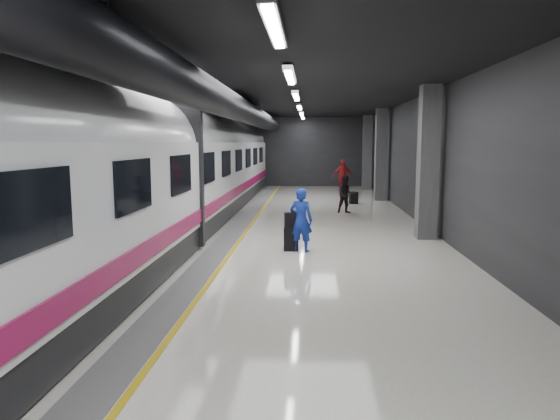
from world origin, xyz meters
name	(u,v)px	position (x,y,z in m)	size (l,w,h in m)	color
ground	(269,250)	(0.00, 0.00, 0.00)	(40.00, 40.00, 0.00)	silver
platform_hall	(261,117)	(-0.29, 0.96, 3.54)	(10.02, 40.02, 4.51)	black
train	(146,172)	(-3.25, 0.00, 2.07)	(3.05, 38.00, 4.05)	black
traveler_main	(301,220)	(0.86, -0.09, 0.84)	(0.61, 0.40, 1.68)	#171BB0
suitcase_main	(291,239)	(0.60, 0.01, 0.31)	(0.39, 0.24, 0.63)	black
shoulder_bag	(290,220)	(0.58, -0.01, 0.83)	(0.30, 0.16, 0.40)	black
traveler_far_a	(346,195)	(2.55, 7.30, 0.76)	(0.74, 0.57, 1.51)	black
traveler_far_b	(343,177)	(2.84, 14.30, 0.98)	(1.15, 0.48, 1.96)	maroon
suitcase_far	(354,198)	(3.13, 10.45, 0.28)	(0.38, 0.24, 0.55)	black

